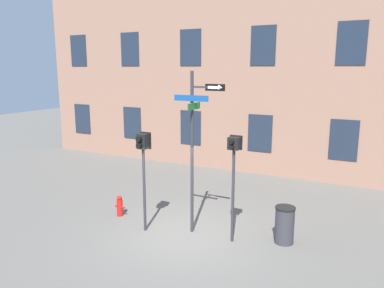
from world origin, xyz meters
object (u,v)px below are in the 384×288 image
Objects in this scene: pedestrian_signal_left at (143,155)px; fire_hydrant at (120,206)px; trash_bin at (285,225)px; street_sign_pole at (194,141)px; pedestrian_signal_right at (234,162)px.

pedestrian_signal_left reaches higher than fire_hydrant.
fire_hydrant is at bearing -174.01° from trash_bin.
street_sign_pole is 4.49× the size of trash_bin.
pedestrian_signal_right reaches higher than trash_bin.
street_sign_pole is 1.57× the size of pedestrian_signal_right.
pedestrian_signal_left is at bearing -168.49° from pedestrian_signal_right.
pedestrian_signal_right is at bearing -0.41° from fire_hydrant.
street_sign_pole reaches higher than trash_bin.
pedestrian_signal_left is 4.26× the size of fire_hydrant.
street_sign_pole is 3.57m from fire_hydrant.
fire_hydrant is (-3.85, 0.03, -1.90)m from pedestrian_signal_right.
fire_hydrant is at bearing 179.59° from pedestrian_signal_right.
pedestrian_signal_right is 4.30m from fire_hydrant.
fire_hydrant is (-2.68, -0.02, -2.37)m from street_sign_pole.
trash_bin is at bearing 5.99° from fire_hydrant.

